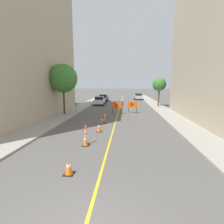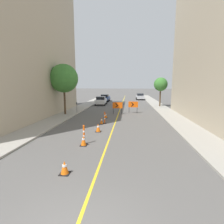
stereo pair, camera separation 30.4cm
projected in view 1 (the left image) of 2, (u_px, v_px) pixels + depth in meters
name	position (u px, v px, depth m)	size (l,w,h in m)	color
lane_stripe	(120.00, 105.00, 32.16)	(0.12, 56.96, 0.01)	gold
sidewalk_left	(85.00, 105.00, 32.67)	(2.50, 56.96, 0.13)	#9E998E
sidewalk_right	(156.00, 105.00, 31.63)	(2.50, 56.96, 0.13)	#9E998E
building_facade_left	(19.00, 39.00, 19.13)	(6.00, 20.81, 17.46)	tan
traffic_cone_nearest	(69.00, 168.00, 7.54)	(0.44, 0.44, 0.60)	black
traffic_cone_second	(85.00, 141.00, 11.06)	(0.43, 0.43, 0.67)	black
traffic_cone_third	(99.00, 128.00, 14.28)	(0.45, 0.45, 0.70)	black
traffic_cone_fourth	(102.00, 121.00, 17.04)	(0.36, 0.36, 0.67)	black
traffic_cone_fifth	(105.00, 116.00, 20.20)	(0.43, 0.43, 0.56)	black
delineator_post_front	(86.00, 136.00, 11.28)	(0.37, 0.37, 1.28)	black
delineator_post_rear	(105.00, 118.00, 17.28)	(0.32, 0.32, 1.19)	black
arrow_barricade_primary	(117.00, 106.00, 22.67)	(1.29, 0.18, 1.54)	#EF560C
arrow_barricade_secondary	(132.00, 105.00, 23.40)	(1.27, 0.11, 1.57)	#EF560C
parked_car_curb_near	(100.00, 101.00, 32.95)	(1.94, 4.34, 1.59)	silver
parked_car_curb_mid	(103.00, 98.00, 39.32)	(1.95, 4.34, 1.59)	navy
parked_car_curb_far	(138.00, 96.00, 43.99)	(1.95, 4.35, 1.59)	#B7B7BC
parking_meter_near_curb	(76.00, 105.00, 23.30)	(0.12, 0.11, 1.35)	#4C4C51
street_tree_left_near	(63.00, 78.00, 21.27)	(3.48, 3.48, 6.19)	#4C3823
street_tree_right_near	(159.00, 84.00, 29.57)	(2.28, 2.28, 4.86)	#4C3823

